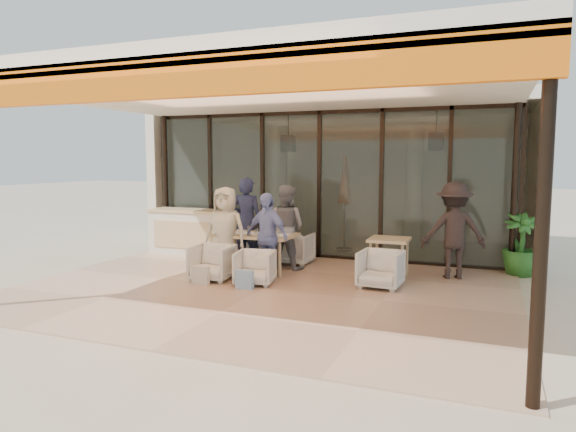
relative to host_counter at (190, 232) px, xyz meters
name	(u,v)px	position (x,y,z in m)	size (l,w,h in m)	color
ground	(262,290)	(2.86, -2.30, -0.53)	(70.00, 70.00, 0.00)	#C6B293
terrace_floor	(262,290)	(2.86, -2.30, -0.53)	(8.00, 6.00, 0.01)	tan
terrace_structure	(254,89)	(2.86, -2.56, 2.72)	(8.00, 6.00, 3.40)	silver
glass_storefront	(319,185)	(2.86, 0.70, 1.07)	(8.08, 0.10, 3.20)	#9EADA3
interior_block	(348,157)	(2.86, 3.02, 1.70)	(9.05, 3.62, 3.52)	silver
host_counter	(190,232)	(0.00, 0.00, 0.00)	(1.85, 0.65, 1.04)	silver
dining_table	(256,237)	(2.16, -1.07, 0.16)	(1.50, 0.90, 0.93)	#DDBB87
chair_far_left	(257,246)	(1.75, -0.12, -0.19)	(0.65, 0.61, 0.67)	white
chair_far_right	(294,247)	(2.59, -0.12, -0.17)	(0.70, 0.66, 0.73)	white
chair_near_left	(212,261)	(1.75, -2.02, -0.17)	(0.69, 0.65, 0.71)	white
chair_near_right	(255,266)	(2.59, -2.02, -0.20)	(0.64, 0.60, 0.66)	white
diner_navy	(247,222)	(1.75, -0.62, 0.37)	(0.66, 0.43, 1.81)	#181A36
diner_grey	(285,227)	(2.59, -0.62, 0.30)	(0.81, 0.63, 1.67)	slate
diner_cream	(225,231)	(1.75, -1.52, 0.30)	(0.81, 0.53, 1.66)	beige
diner_periwinkle	(267,236)	(2.59, -1.52, 0.25)	(0.92, 0.38, 1.57)	#7887C8
tote_bag_cream	(201,276)	(1.75, -2.42, -0.36)	(0.30, 0.10, 0.34)	silver
tote_bag_blue	(245,280)	(2.59, -2.42, -0.36)	(0.30, 0.10, 0.34)	#99BFD8
side_table	(389,244)	(4.65, -0.71, 0.11)	(0.70, 0.70, 0.74)	#DDBB87
side_chair	(381,267)	(4.65, -1.46, -0.18)	(0.69, 0.65, 0.71)	white
standing_woman	(454,231)	(5.74, -0.30, 0.35)	(1.14, 0.65, 1.76)	black
potted_palm	(521,244)	(6.88, 0.46, 0.06)	(0.66, 0.66, 1.18)	#1E5919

